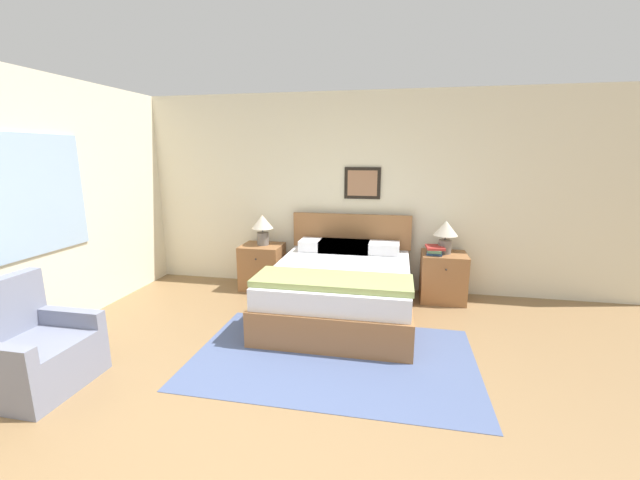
# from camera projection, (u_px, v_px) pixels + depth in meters

# --- Properties ---
(ground_plane) EXTENTS (16.00, 16.00, 0.00)m
(ground_plane) POSITION_uv_depth(u_px,v_px,m) (268.00, 454.00, 2.42)
(ground_plane) COLOR olive
(wall_back) EXTENTS (7.83, 0.09, 2.60)m
(wall_back) POSITION_uv_depth(u_px,v_px,m) (343.00, 193.00, 5.26)
(wall_back) COLOR beige
(wall_back) RESTS_ON ground_plane
(wall_left) EXTENTS (0.08, 5.63, 2.60)m
(wall_left) POSITION_uv_depth(u_px,v_px,m) (67.00, 203.00, 4.18)
(wall_left) COLOR beige
(wall_left) RESTS_ON ground_plane
(area_rug_main) EXTENTS (2.53, 1.59, 0.01)m
(area_rug_main) POSITION_uv_depth(u_px,v_px,m) (333.00, 357.00, 3.57)
(area_rug_main) COLOR #47567F
(area_rug_main) RESTS_ON ground_plane
(bed) EXTENTS (1.57, 1.92, 1.03)m
(bed) POSITION_uv_depth(u_px,v_px,m) (341.00, 287.00, 4.48)
(bed) COLOR #936038
(bed) RESTS_ON ground_plane
(armchair) EXTENTS (0.70, 0.75, 0.87)m
(armchair) POSITION_uv_depth(u_px,v_px,m) (30.00, 353.00, 3.08)
(armchair) COLOR gray
(armchair) RESTS_ON ground_plane
(nightstand_near_window) EXTENTS (0.54, 0.50, 0.61)m
(nightstand_near_window) POSITION_uv_depth(u_px,v_px,m) (262.00, 266.00, 5.37)
(nightstand_near_window) COLOR #936038
(nightstand_near_window) RESTS_ON ground_plane
(nightstand_by_door) EXTENTS (0.54, 0.50, 0.61)m
(nightstand_by_door) POSITION_uv_depth(u_px,v_px,m) (443.00, 277.00, 4.92)
(nightstand_by_door) COLOR #936038
(nightstand_by_door) RESTS_ON ground_plane
(table_lamp_near_window) EXTENTS (0.29, 0.29, 0.41)m
(table_lamp_near_window) POSITION_uv_depth(u_px,v_px,m) (262.00, 225.00, 5.27)
(table_lamp_near_window) COLOR slate
(table_lamp_near_window) RESTS_ON nightstand_near_window
(table_lamp_by_door) EXTENTS (0.29, 0.29, 0.41)m
(table_lamp_by_door) POSITION_uv_depth(u_px,v_px,m) (446.00, 232.00, 4.82)
(table_lamp_by_door) COLOR slate
(table_lamp_by_door) RESTS_ON nightstand_by_door
(book_thick_bottom) EXTENTS (0.21, 0.23, 0.04)m
(book_thick_bottom) POSITION_uv_depth(u_px,v_px,m) (435.00, 253.00, 4.83)
(book_thick_bottom) COLOR #335693
(book_thick_bottom) RESTS_ON nightstand_by_door
(book_hardcover_middle) EXTENTS (0.20, 0.30, 0.03)m
(book_hardcover_middle) POSITION_uv_depth(u_px,v_px,m) (435.00, 250.00, 4.82)
(book_hardcover_middle) COLOR #4C7551
(book_hardcover_middle) RESTS_ON book_thick_bottom
(book_novel_upper) EXTENTS (0.23, 0.27, 0.03)m
(book_novel_upper) POSITION_uv_depth(u_px,v_px,m) (435.00, 247.00, 4.81)
(book_novel_upper) COLOR #B7332D
(book_novel_upper) RESTS_ON book_hardcover_middle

